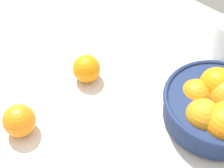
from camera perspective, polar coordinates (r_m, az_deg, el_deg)
ground_plane at (r=85.47cm, az=2.46°, el=-5.58°), size 137.48×102.48×3.00cm
fruit_bowl at (r=82.68cm, az=17.19°, el=-3.65°), size 25.68×25.68×11.37cm
loose_orange_1 at (r=81.07cm, az=-15.19°, el=-5.88°), size 7.66×7.66×7.66cm
loose_orange_4 at (r=89.43cm, az=-4.27°, el=2.57°), size 7.33×7.33×7.33cm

